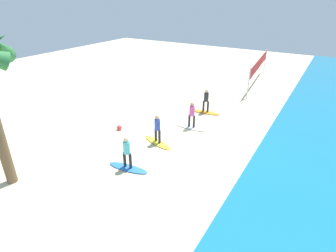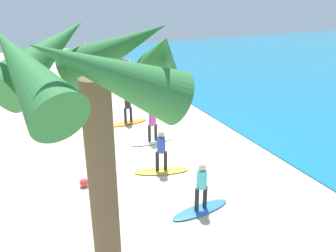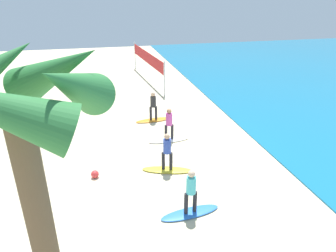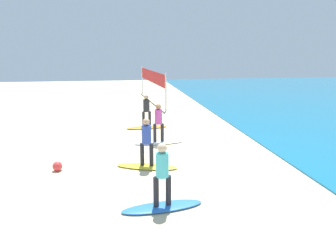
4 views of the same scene
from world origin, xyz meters
name	(u,v)px [view 1 (image 1 of 4)]	position (x,y,z in m)	size (l,w,h in m)	color
ground_plane	(201,141)	(0.00, 0.00, 0.00)	(60.00, 60.00, 0.00)	beige
surfboard_orange	(205,112)	(-3.97, -1.53, 0.04)	(2.10, 0.56, 0.09)	orange
surfer_orange	(206,99)	(-3.97, -1.53, 1.04)	(0.32, 0.46, 1.64)	#232328
surfboard_white	(191,127)	(-1.23, -1.25, 0.04)	(2.10, 0.56, 0.09)	white
surfer_white	(192,113)	(-1.23, -1.25, 1.04)	(0.32, 0.46, 1.64)	#232328
surfboard_yellow	(158,143)	(1.50, -1.99, 0.04)	(2.10, 0.56, 0.09)	yellow
surfer_yellow	(157,127)	(1.50, -1.99, 1.04)	(0.32, 0.45, 1.64)	#232328
surfboard_blue	(128,168)	(4.34, -1.85, 0.04)	(2.10, 0.56, 0.09)	blue
surfer_blue	(127,150)	(4.34, -1.85, 1.04)	(0.32, 0.46, 1.64)	#232328
volleyball_net	(259,65)	(-12.85, -0.32, 1.79)	(9.06, 0.98, 2.50)	silver
beach_ball	(119,128)	(1.32, -4.96, 0.16)	(0.32, 0.32, 0.32)	#E53838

